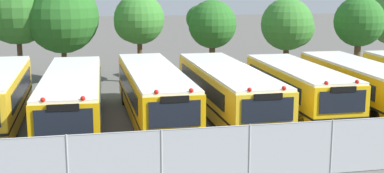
% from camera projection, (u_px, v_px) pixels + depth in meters
% --- Properties ---
extents(ground_plane, '(160.00, 160.00, 0.00)m').
position_uv_depth(ground_plane, '(227.00, 117.00, 25.47)').
color(ground_plane, '#595651').
extents(school_bus_1, '(2.84, 11.49, 2.58)m').
position_uv_depth(school_bus_1, '(73.00, 98.00, 23.52)').
color(school_bus_1, '#EAA80C').
rests_on(school_bus_1, ground_plane).
extents(school_bus_2, '(2.56, 11.32, 2.66)m').
position_uv_depth(school_bus_2, '(154.00, 93.00, 24.37)').
color(school_bus_2, '#EAA80C').
rests_on(school_bus_2, ground_plane).
extents(school_bus_3, '(2.76, 11.38, 2.57)m').
position_uv_depth(school_bus_3, '(227.00, 90.00, 25.23)').
color(school_bus_3, yellow).
rests_on(school_bus_3, ground_plane).
extents(school_bus_4, '(2.60, 9.53, 2.54)m').
position_uv_depth(school_bus_4, '(298.00, 88.00, 25.86)').
color(school_bus_4, yellow).
rests_on(school_bus_4, ground_plane).
extents(school_bus_5, '(2.72, 10.39, 2.52)m').
position_uv_depth(school_bus_5, '(361.00, 84.00, 26.79)').
color(school_bus_5, '#EAA80C').
rests_on(school_bus_5, ground_plane).
extents(tree_1, '(4.91, 4.91, 7.43)m').
position_uv_depth(tree_1, '(17.00, 7.00, 33.47)').
color(tree_1, '#4C3823').
rests_on(tree_1, ground_plane).
extents(tree_2, '(4.68, 4.68, 6.64)m').
position_uv_depth(tree_2, '(62.00, 18.00, 33.54)').
color(tree_2, '#4C3823').
rests_on(tree_2, ground_plane).
extents(tree_3, '(3.27, 3.27, 5.80)m').
position_uv_depth(tree_3, '(137.00, 20.00, 33.58)').
color(tree_3, '#4C3823').
rests_on(tree_3, ground_plane).
extents(tree_4, '(3.32, 3.24, 5.36)m').
position_uv_depth(tree_4, '(210.00, 24.00, 34.77)').
color(tree_4, '#4C3823').
rests_on(tree_4, ground_plane).
extents(tree_5, '(3.87, 3.63, 5.45)m').
position_uv_depth(tree_5, '(289.00, 26.00, 36.16)').
color(tree_5, '#4C3823').
rests_on(tree_5, ground_plane).
extents(tree_6, '(3.54, 3.54, 5.56)m').
position_uv_depth(tree_6, '(359.00, 21.00, 36.63)').
color(tree_6, '#4C3823').
rests_on(tree_6, ground_plane).
extents(chainlink_fence, '(26.40, 0.07, 1.93)m').
position_uv_depth(chainlink_fence, '(291.00, 149.00, 17.44)').
color(chainlink_fence, '#9EA0A3').
rests_on(chainlink_fence, ground_plane).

